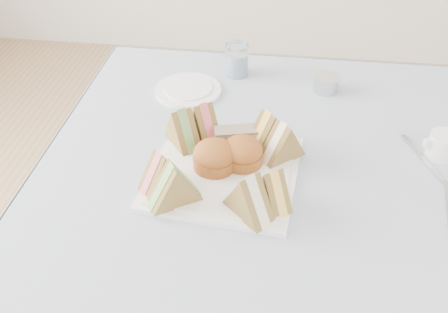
# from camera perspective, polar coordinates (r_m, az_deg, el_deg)

# --- Properties ---
(table) EXTENTS (0.90, 0.90, 0.74)m
(table) POSITION_cam_1_polar(r_m,az_deg,el_deg) (1.37, 4.38, -12.88)
(table) COLOR brown
(table) RESTS_ON floor
(tablecloth) EXTENTS (1.02, 1.02, 0.01)m
(tablecloth) POSITION_cam_1_polar(r_m,az_deg,el_deg) (1.11, 5.30, -0.75)
(tablecloth) COLOR #AFB5C5
(tablecloth) RESTS_ON table
(serving_plate) EXTENTS (0.33, 0.33, 0.01)m
(serving_plate) POSITION_cam_1_polar(r_m,az_deg,el_deg) (1.06, 0.00, -1.85)
(serving_plate) COLOR white
(serving_plate) RESTS_ON tablecloth
(sandwich_fl_a) EXTENTS (0.10, 0.10, 0.08)m
(sandwich_fl_a) POSITION_cam_1_polar(r_m,az_deg,el_deg) (1.01, -7.19, -1.46)
(sandwich_fl_a) COLOR olive
(sandwich_fl_a) RESTS_ON serving_plate
(sandwich_fl_b) EXTENTS (0.12, 0.10, 0.09)m
(sandwich_fl_b) POSITION_cam_1_polar(r_m,az_deg,el_deg) (0.96, -5.77, -3.03)
(sandwich_fl_b) COLOR olive
(sandwich_fl_b) RESTS_ON serving_plate
(sandwich_fr_a) EXTENTS (0.09, 0.10, 0.08)m
(sandwich_fr_a) POSITION_cam_1_polar(r_m,az_deg,el_deg) (0.97, 5.54, -3.45)
(sandwich_fr_a) COLOR olive
(sandwich_fr_a) RESTS_ON serving_plate
(sandwich_fr_b) EXTENTS (0.11, 0.11, 0.09)m
(sandwich_fr_b) POSITION_cam_1_polar(r_m,az_deg,el_deg) (0.94, 2.87, -4.39)
(sandwich_fr_b) COLOR olive
(sandwich_fr_b) RESTS_ON serving_plate
(sandwich_bl_a) EXTENTS (0.10, 0.11, 0.09)m
(sandwich_bl_a) POSITION_cam_1_polar(r_m,az_deg,el_deg) (1.11, -4.80, 3.42)
(sandwich_bl_a) COLOR olive
(sandwich_bl_a) RESTS_ON serving_plate
(sandwich_bl_b) EXTENTS (0.10, 0.11, 0.09)m
(sandwich_bl_b) POSITION_cam_1_polar(r_m,az_deg,el_deg) (1.14, -2.37, 4.21)
(sandwich_bl_b) COLOR olive
(sandwich_bl_b) RESTS_ON serving_plate
(sandwich_br_a) EXTENTS (0.11, 0.10, 0.09)m
(sandwich_br_a) POSITION_cam_1_polar(r_m,az_deg,el_deg) (1.08, 6.72, 1.86)
(sandwich_br_a) COLOR olive
(sandwich_br_a) RESTS_ON serving_plate
(sandwich_br_b) EXTENTS (0.10, 0.10, 0.09)m
(sandwich_br_b) POSITION_cam_1_polar(r_m,az_deg,el_deg) (1.11, 5.00, 3.22)
(sandwich_br_b) COLOR olive
(sandwich_br_b) RESTS_ON serving_plate
(scone_left) EXTENTS (0.10, 0.10, 0.06)m
(scone_left) POSITION_cam_1_polar(r_m,az_deg,el_deg) (1.05, -1.10, 0.05)
(scone_left) COLOR #9B562E
(scone_left) RESTS_ON serving_plate
(scone_right) EXTENTS (0.11, 0.11, 0.06)m
(scone_right) POSITION_cam_1_polar(r_m,az_deg,el_deg) (1.06, 2.12, 0.48)
(scone_right) COLOR #9B562E
(scone_right) RESTS_ON serving_plate
(pastry_slice) EXTENTS (0.10, 0.06, 0.04)m
(pastry_slice) POSITION_cam_1_polar(r_m,az_deg,el_deg) (1.12, 1.34, 2.23)
(pastry_slice) COLOR #EAC181
(pastry_slice) RESTS_ON serving_plate
(side_plate) EXTENTS (0.19, 0.19, 0.01)m
(side_plate) POSITION_cam_1_polar(r_m,az_deg,el_deg) (1.35, -4.11, 7.56)
(side_plate) COLOR white
(side_plate) RESTS_ON tablecloth
(water_glass) EXTENTS (0.07, 0.07, 0.09)m
(water_glass) POSITION_cam_1_polar(r_m,az_deg,el_deg) (1.41, 1.49, 11.00)
(water_glass) COLOR white
(water_glass) RESTS_ON tablecloth
(tea_strainer) EXTENTS (0.08, 0.08, 0.04)m
(tea_strainer) POSITION_cam_1_polar(r_m,az_deg,el_deg) (1.37, 11.60, 8.11)
(tea_strainer) COLOR #BCBCBC
(tea_strainer) RESTS_ON tablecloth
(fork) EXTENTS (0.07, 0.17, 0.00)m
(fork) POSITION_cam_1_polar(r_m,az_deg,el_deg) (1.17, 22.55, -1.18)
(fork) COLOR #BCBCBC
(fork) RESTS_ON tablecloth
(creamer_jug) EXTENTS (0.08, 0.08, 0.06)m
(creamer_jug) POSITION_cam_1_polar(r_m,az_deg,el_deg) (1.20, 23.72, 1.15)
(creamer_jug) COLOR white
(creamer_jug) RESTS_ON tablecloth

